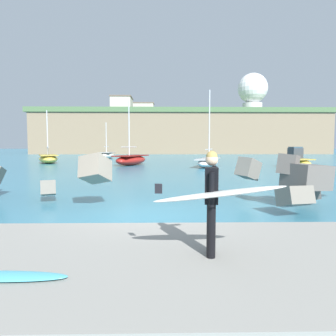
% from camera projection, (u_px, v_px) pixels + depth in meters
% --- Properties ---
extents(ground_plane, '(400.00, 400.00, 0.00)m').
position_uv_depth(ground_plane, '(147.00, 216.00, 9.25)').
color(ground_plane, teal).
extents(walkway_path, '(48.00, 4.40, 0.24)m').
position_uv_depth(walkway_path, '(135.00, 262.00, 5.25)').
color(walkway_path, gray).
rests_on(walkway_path, ground).
extents(breakwater_jetty, '(30.78, 6.37, 2.36)m').
position_uv_depth(breakwater_jetty, '(19.00, 175.00, 10.95)').
color(breakwater_jetty, slate).
rests_on(breakwater_jetty, ground).
extents(surfer_with_board, '(2.12, 1.30, 1.78)m').
position_uv_depth(surfer_with_board, '(213.00, 196.00, 5.07)').
color(surfer_with_board, black).
rests_on(surfer_with_board, walkway_path).
extents(boat_near_left, '(2.35, 4.54, 5.71)m').
position_uv_depth(boat_near_left, '(107.00, 155.00, 48.96)').
color(boat_near_left, beige).
rests_on(boat_near_left, ground).
extents(boat_near_centre, '(3.63, 6.45, 7.60)m').
position_uv_depth(boat_near_centre, '(208.00, 162.00, 30.48)').
color(boat_near_centre, white).
rests_on(boat_near_centre, ground).
extents(boat_near_right, '(3.94, 5.44, 6.28)m').
position_uv_depth(boat_near_right, '(48.00, 159.00, 36.79)').
color(boat_near_right, '#EAC64C').
rests_on(boat_near_right, ground).
extents(boat_mid_left, '(2.05, 4.17, 1.99)m').
position_uv_depth(boat_mid_left, '(296.00, 161.00, 29.15)').
color(boat_mid_left, '#EAC64C').
rests_on(boat_mid_left, ground).
extents(boat_mid_centre, '(3.98, 5.74, 6.81)m').
position_uv_depth(boat_mid_centre, '(131.00, 160.00, 33.12)').
color(boat_mid_centre, maroon).
rests_on(boat_mid_centre, ground).
extents(headland_bluff, '(75.51, 41.35, 11.31)m').
position_uv_depth(headland_bluff, '(178.00, 134.00, 94.24)').
color(headland_bluff, '#847056').
rests_on(headland_bluff, ground).
extents(radar_dome, '(8.32, 8.32, 11.03)m').
position_uv_depth(radar_dome, '(253.00, 91.00, 86.61)').
color(radar_dome, silver).
rests_on(radar_dome, headland_bluff).
extents(station_building_west, '(5.74, 7.63, 4.22)m').
position_uv_depth(station_building_west, '(122.00, 105.00, 85.57)').
color(station_building_west, '#B2ADA3').
rests_on(station_building_west, headland_bluff).
extents(station_building_central, '(7.14, 5.36, 4.76)m').
position_uv_depth(station_building_central, '(143.00, 110.00, 101.72)').
color(station_building_central, '#B2ADA3').
rests_on(station_building_central, headland_bluff).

